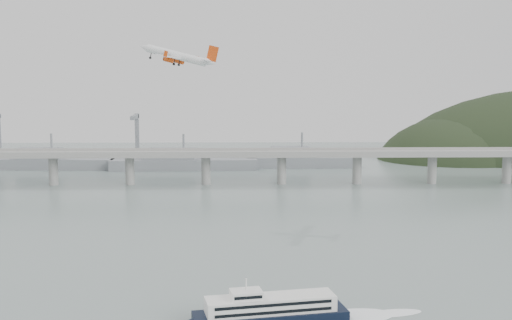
{
  "coord_description": "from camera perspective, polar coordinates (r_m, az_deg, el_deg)",
  "views": [
    {
      "loc": [
        -6.32,
        -245.78,
        77.37
      ],
      "look_at": [
        0.0,
        55.0,
        36.0
      ],
      "focal_mm": 48.0,
      "sensor_mm": 36.0,
      "label": 1
    }
  ],
  "objects": [
    {
      "name": "ferry",
      "position": [
        212.01,
        1.21,
        -12.43
      ],
      "size": [
        76.69,
        24.11,
        14.57
      ],
      "rotation": [
        0.0,
        0.0,
        0.19
      ],
      "color": "black",
      "rests_on": "ground"
    },
    {
      "name": "bridge",
      "position": [
        449.79,
        -0.53,
        0.2
      ],
      "size": [
        800.0,
        22.0,
        23.9
      ],
      "color": "gray",
      "rests_on": "ground"
    },
    {
      "name": "airliner",
      "position": [
        342.56,
        -6.51,
        8.6
      ],
      "size": [
        41.11,
        38.21,
        12.88
      ],
      "rotation": [
        0.05,
        -0.23,
        2.8
      ],
      "color": "white",
      "rests_on": "ground"
    },
    {
      "name": "distant_fleet",
      "position": [
        536.89,
        -17.31,
        -0.14
      ],
      "size": [
        453.0,
        60.9,
        40.0
      ],
      "color": "slate",
      "rests_on": "ground"
    },
    {
      "name": "ground",
      "position": [
        257.74,
        0.26,
        -9.64
      ],
      "size": [
        900.0,
        900.0,
        0.0
      ],
      "primitive_type": "plane",
      "color": "slate",
      "rests_on": "ground"
    }
  ]
}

